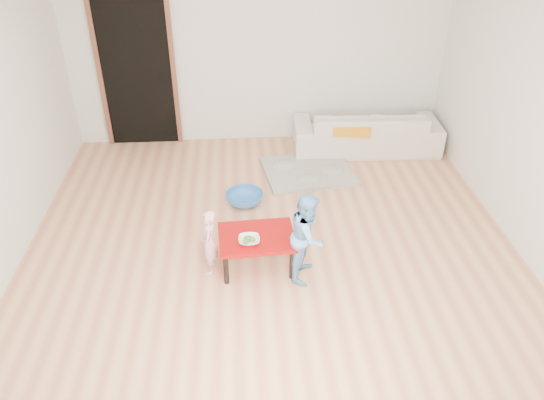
{
  "coord_description": "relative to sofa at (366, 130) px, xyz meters",
  "views": [
    {
      "loc": [
        -0.28,
        -4.4,
        3.34
      ],
      "look_at": [
        0.0,
        -0.2,
        0.65
      ],
      "focal_mm": 35.0,
      "sensor_mm": 36.0,
      "label": 1
    }
  ],
  "objects": [
    {
      "name": "basin",
      "position": [
        -1.68,
        -1.29,
        -0.22
      ],
      "size": [
        0.43,
        0.43,
        0.14
      ],
      "primitive_type": "imported",
      "color": "#2E6CB0",
      "rests_on": "floor"
    },
    {
      "name": "right_wall",
      "position": [
        1.07,
        -2.05,
        1.02
      ],
      "size": [
        0.02,
        5.0,
        2.6
      ],
      "primitive_type": "cube",
      "color": "silver",
      "rests_on": "floor"
    },
    {
      "name": "doorway",
      "position": [
        -3.03,
        0.43,
        0.74
      ],
      "size": [
        1.02,
        0.08,
        2.11
      ],
      "primitive_type": null,
      "color": "brown",
      "rests_on": "back_wall"
    },
    {
      "name": "child_blue",
      "position": [
        -1.12,
        -2.56,
        0.16
      ],
      "size": [
        0.46,
        0.52,
        0.89
      ],
      "primitive_type": "imported",
      "rotation": [
        0.0,
        0.0,
        1.23
      ],
      "color": "#65A8EB",
      "rests_on": "floor"
    },
    {
      "name": "broccoli",
      "position": [
        -1.66,
        -2.51,
        0.1
      ],
      "size": [
        0.12,
        0.12,
        0.06
      ],
      "primitive_type": null,
      "color": "#2D5919",
      "rests_on": "red_table"
    },
    {
      "name": "sofa",
      "position": [
        0.0,
        0.0,
        0.0
      ],
      "size": [
        1.98,
        0.84,
        0.57
      ],
      "primitive_type": "imported",
      "rotation": [
        0.0,
        0.0,
        3.1
      ],
      "color": "beige",
      "rests_on": "floor"
    },
    {
      "name": "child_pink",
      "position": [
        -2.04,
        -2.46,
        0.05
      ],
      "size": [
        0.17,
        0.25,
        0.68
      ],
      "primitive_type": "imported",
      "rotation": [
        0.0,
        0.0,
        -1.6
      ],
      "color": "#E6697F",
      "rests_on": "floor"
    },
    {
      "name": "bowl",
      "position": [
        -1.66,
        -2.51,
        0.1
      ],
      "size": [
        0.2,
        0.2,
        0.05
      ],
      "primitive_type": "imported",
      "color": "white",
      "rests_on": "red_table"
    },
    {
      "name": "blanket",
      "position": [
        -0.87,
        -0.63,
        -0.26
      ],
      "size": [
        1.2,
        1.04,
        0.05
      ],
      "primitive_type": null,
      "rotation": [
        0.0,
        0.0,
        0.14
      ],
      "color": "#B6B1A1",
      "rests_on": "floor"
    },
    {
      "name": "cushion",
      "position": [
        -0.25,
        -0.2,
        0.15
      ],
      "size": [
        0.53,
        0.49,
        0.13
      ],
      "primitive_type": "cube",
      "rotation": [
        0.0,
        0.0,
        -0.16
      ],
      "color": "orange",
      "rests_on": "sofa"
    },
    {
      "name": "floor",
      "position": [
        -1.43,
        -2.05,
        -0.28
      ],
      "size": [
        5.0,
        5.0,
        0.01
      ],
      "primitive_type": "cube",
      "color": "#C27853",
      "rests_on": "ground"
    },
    {
      "name": "red_table",
      "position": [
        -1.59,
        -2.41,
        -0.11
      ],
      "size": [
        0.75,
        0.58,
        0.36
      ],
      "primitive_type": null,
      "rotation": [
        0.0,
        0.0,
        0.06
      ],
      "color": "#8F0907",
      "rests_on": "floor"
    },
    {
      "name": "back_wall",
      "position": [
        -1.43,
        0.45,
        1.02
      ],
      "size": [
        5.0,
        0.02,
        2.6
      ],
      "primitive_type": "cube",
      "color": "silver",
      "rests_on": "floor"
    }
  ]
}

